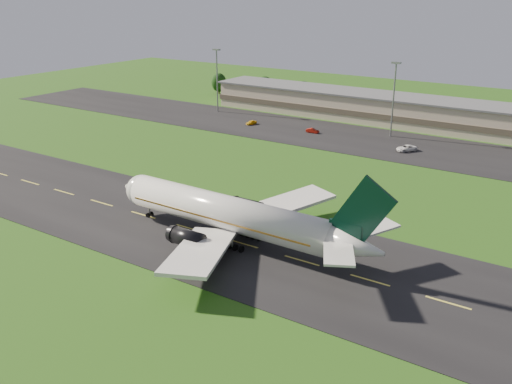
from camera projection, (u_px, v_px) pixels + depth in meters
The scene contains 10 objects.
ground at pixel (190, 229), 97.76m from camera, with size 360.00×360.00×0.00m, color #1F4912.
taxiway at pixel (190, 229), 97.74m from camera, with size 220.00×30.00×0.10m, color black.
apron at pixel (362, 140), 154.05m from camera, with size 260.00×30.00×0.10m, color black.
airliner at pixel (231, 214), 91.58m from camera, with size 51.24×42.18×15.57m.
terminal at pixel (416, 113), 168.28m from camera, with size 145.00×16.00×8.40m.
light_mast_west at pixel (217, 73), 184.69m from camera, with size 2.40×1.20×20.35m.
light_mast_centre at pixel (394, 91), 153.38m from camera, with size 2.40×1.20×20.35m.
service_vehicle_a at pixel (251, 122), 170.82m from camera, with size 1.48×3.67×1.25m, color #E6B20D.
service_vehicle_b at pixel (313, 131), 161.11m from camera, with size 1.31×3.76×1.24m, color maroon.
service_vehicle_c at pixel (406, 148), 143.26m from camera, with size 2.46×5.35×1.49m, color white.
Camera 1 is at (59.26, -68.36, 39.25)m, focal length 40.00 mm.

